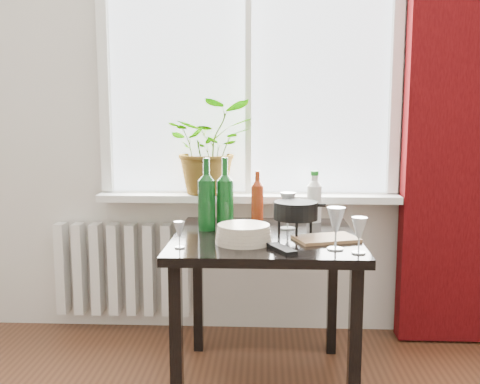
{
  "coord_description": "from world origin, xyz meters",
  "views": [
    {
      "loc": [
        0.09,
        -0.89,
        1.29
      ],
      "look_at": [
        -0.02,
        1.55,
        0.94
      ],
      "focal_mm": 40.0,
      "sensor_mm": 36.0,
      "label": 1
    }
  ],
  "objects_px": {
    "radiator": "(123,269)",
    "wineglass_front_left": "(179,235)",
    "plate_stack": "(244,234)",
    "tv_remote": "(282,249)",
    "wineglass_far_right": "(359,235)",
    "wineglass_back_center": "(288,210)",
    "wineglass_front_right": "(336,228)",
    "fondue_pot": "(296,218)",
    "cutting_board": "(326,239)",
    "wine_bottle_right": "(225,193)",
    "bottle_amber": "(257,195)",
    "potted_plant": "(210,147)",
    "cleaning_bottle": "(314,197)",
    "wineglass_back_left": "(226,204)",
    "table": "(265,254)",
    "wine_bottle_left": "(207,193)"
  },
  "relations": [
    {
      "from": "wine_bottle_left",
      "to": "potted_plant",
      "type": "bearing_deg",
      "value": 93.8
    },
    {
      "from": "wine_bottle_right",
      "to": "bottle_amber",
      "type": "distance_m",
      "value": 0.28
    },
    {
      "from": "wineglass_far_right",
      "to": "plate_stack",
      "type": "distance_m",
      "value": 0.5
    },
    {
      "from": "wineglass_back_left",
      "to": "wineglass_front_left",
      "type": "xyz_separation_m",
      "value": [
        -0.16,
        -0.57,
        -0.04
      ]
    },
    {
      "from": "wineglass_back_left",
      "to": "fondue_pot",
      "type": "height_order",
      "value": "wineglass_back_left"
    },
    {
      "from": "potted_plant",
      "to": "bottle_amber",
      "type": "height_order",
      "value": "potted_plant"
    },
    {
      "from": "bottle_amber",
      "to": "plate_stack",
      "type": "distance_m",
      "value": 0.54
    },
    {
      "from": "potted_plant",
      "to": "wineglass_far_right",
      "type": "xyz_separation_m",
      "value": [
        0.7,
        -0.93,
        -0.3
      ]
    },
    {
      "from": "wineglass_far_right",
      "to": "wineglass_back_left",
      "type": "xyz_separation_m",
      "value": [
        -0.58,
        0.63,
        0.02
      ]
    },
    {
      "from": "wineglass_back_center",
      "to": "wineglass_front_right",
      "type": "bearing_deg",
      "value": -65.56
    },
    {
      "from": "table",
      "to": "wineglass_front_left",
      "type": "relative_size",
      "value": 7.44
    },
    {
      "from": "table",
      "to": "wineglass_back_center",
      "type": "relative_size",
      "value": 4.56
    },
    {
      "from": "wineglass_far_right",
      "to": "wine_bottle_right",
      "type": "bearing_deg",
      "value": 141.98
    },
    {
      "from": "radiator",
      "to": "fondue_pot",
      "type": "xyz_separation_m",
      "value": [
        0.99,
        -0.63,
        0.44
      ]
    },
    {
      "from": "table",
      "to": "wine_bottle_right",
      "type": "relative_size",
      "value": 2.37
    },
    {
      "from": "table",
      "to": "wineglass_front_right",
      "type": "distance_m",
      "value": 0.43
    },
    {
      "from": "wineglass_far_right",
      "to": "cleaning_bottle",
      "type": "bearing_deg",
      "value": 100.76
    },
    {
      "from": "wine_bottle_right",
      "to": "wineglass_far_right",
      "type": "distance_m",
      "value": 0.74
    },
    {
      "from": "fondue_pot",
      "to": "cutting_board",
      "type": "distance_m",
      "value": 0.18
    },
    {
      "from": "wineglass_front_right",
      "to": "fondue_pot",
      "type": "distance_m",
      "value": 0.3
    },
    {
      "from": "potted_plant",
      "to": "cutting_board",
      "type": "relative_size",
      "value": 1.99
    },
    {
      "from": "table",
      "to": "plate_stack",
      "type": "bearing_deg",
      "value": -120.39
    },
    {
      "from": "wine_bottle_left",
      "to": "wineglass_back_left",
      "type": "bearing_deg",
      "value": 69.18
    },
    {
      "from": "wine_bottle_right",
      "to": "tv_remote",
      "type": "relative_size",
      "value": 2.05
    },
    {
      "from": "wineglass_front_right",
      "to": "wineglass_front_left",
      "type": "bearing_deg",
      "value": -179.5
    },
    {
      "from": "wineglass_back_left",
      "to": "fondue_pot",
      "type": "distance_m",
      "value": 0.46
    },
    {
      "from": "wineglass_front_right",
      "to": "table",
      "type": "bearing_deg",
      "value": 138.52
    },
    {
      "from": "wine_bottle_left",
      "to": "cleaning_bottle",
      "type": "height_order",
      "value": "wine_bottle_left"
    },
    {
      "from": "wineglass_front_left",
      "to": "cutting_board",
      "type": "xyz_separation_m",
      "value": [
        0.63,
        0.17,
        -0.05
      ]
    },
    {
      "from": "wineglass_back_left",
      "to": "bottle_amber",
      "type": "bearing_deg",
      "value": 17.96
    },
    {
      "from": "wine_bottle_right",
      "to": "wineglass_far_right",
      "type": "relative_size",
      "value": 2.35
    },
    {
      "from": "radiator",
      "to": "wineglass_front_left",
      "type": "xyz_separation_m",
      "value": [
        0.49,
        -0.89,
        0.42
      ]
    },
    {
      "from": "wineglass_far_right",
      "to": "cutting_board",
      "type": "xyz_separation_m",
      "value": [
        -0.11,
        0.22,
        -0.07
      ]
    },
    {
      "from": "bottle_amber",
      "to": "cutting_board",
      "type": "height_order",
      "value": "bottle_amber"
    },
    {
      "from": "wineglass_front_right",
      "to": "plate_stack",
      "type": "distance_m",
      "value": 0.4
    },
    {
      "from": "radiator",
      "to": "tv_remote",
      "type": "relative_size",
      "value": 4.57
    },
    {
      "from": "table",
      "to": "wine_bottle_right",
      "type": "height_order",
      "value": "wine_bottle_right"
    },
    {
      "from": "table",
      "to": "wine_bottle_left",
      "type": "xyz_separation_m",
      "value": [
        -0.29,
        0.1,
        0.27
      ]
    },
    {
      "from": "cleaning_bottle",
      "to": "wineglass_far_right",
      "type": "height_order",
      "value": "cleaning_bottle"
    },
    {
      "from": "wine_bottle_right",
      "to": "wineglass_front_right",
      "type": "relative_size",
      "value": 1.97
    },
    {
      "from": "wine_bottle_left",
      "to": "cutting_board",
      "type": "relative_size",
      "value": 1.32
    },
    {
      "from": "plate_stack",
      "to": "tv_remote",
      "type": "xyz_separation_m",
      "value": [
        0.16,
        -0.14,
        -0.03
      ]
    },
    {
      "from": "radiator",
      "to": "wine_bottle_left",
      "type": "xyz_separation_m",
      "value": [
        0.56,
        -0.53,
        0.54
      ]
    },
    {
      "from": "radiator",
      "to": "wineglass_front_right",
      "type": "height_order",
      "value": "wineglass_front_right"
    },
    {
      "from": "wine_bottle_left",
      "to": "wineglass_front_right",
      "type": "relative_size",
      "value": 1.97
    },
    {
      "from": "potted_plant",
      "to": "plate_stack",
      "type": "height_order",
      "value": "potted_plant"
    },
    {
      "from": "wineglass_back_center",
      "to": "plate_stack",
      "type": "distance_m",
      "value": 0.37
    },
    {
      "from": "radiator",
      "to": "wineglass_far_right",
      "type": "relative_size",
      "value": 5.25
    },
    {
      "from": "wine_bottle_left",
      "to": "wineglass_front_left",
      "type": "xyz_separation_m",
      "value": [
        -0.08,
        -0.36,
        -0.12
      ]
    },
    {
      "from": "wine_bottle_left",
      "to": "wineglass_far_right",
      "type": "height_order",
      "value": "wine_bottle_left"
    }
  ]
}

